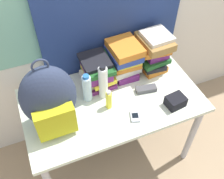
# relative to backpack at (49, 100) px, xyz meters

# --- Properties ---
(wall_back) EXTENTS (6.00, 0.06, 2.50)m
(wall_back) POSITION_rel_backpack_xyz_m (0.42, 0.48, 0.28)
(wall_back) COLOR silver
(wall_back) RESTS_ON ground_plane
(curtain_blue) EXTENTS (1.07, 0.04, 2.50)m
(curtain_blue) POSITION_rel_backpack_xyz_m (0.58, 0.43, 0.28)
(curtain_blue) COLOR navy
(curtain_blue) RESTS_ON ground_plane
(desk) EXTENTS (1.26, 0.70, 0.74)m
(desk) POSITION_rel_backpack_xyz_m (0.42, 0.05, -0.32)
(desk) COLOR silver
(desk) RESTS_ON ground_plane
(backpack) EXTENTS (0.34, 0.26, 0.54)m
(backpack) POSITION_rel_backpack_xyz_m (0.00, 0.00, 0.00)
(backpack) COLOR #2D3851
(backpack) RESTS_ON desk
(book_stack_left) EXTENTS (0.22, 0.29, 0.22)m
(book_stack_left) POSITION_rel_backpack_xyz_m (0.39, 0.25, -0.12)
(book_stack_left) COLOR #6B2370
(book_stack_left) RESTS_ON desk
(book_stack_center) EXTENTS (0.24, 0.26, 0.28)m
(book_stack_center) POSITION_rel_backpack_xyz_m (0.60, 0.25, -0.08)
(book_stack_center) COLOR #6B2370
(book_stack_center) RESTS_ON desk
(book_stack_right) EXTENTS (0.24, 0.29, 0.31)m
(book_stack_right) POSITION_rel_backpack_xyz_m (0.84, 0.25, -0.07)
(book_stack_right) COLOR orange
(book_stack_right) RESTS_ON desk
(water_bottle) EXTENTS (0.06, 0.06, 0.23)m
(water_bottle) POSITION_rel_backpack_xyz_m (0.27, 0.11, -0.12)
(water_bottle) COLOR silver
(water_bottle) RESTS_ON desk
(sports_bottle) EXTENTS (0.06, 0.06, 0.28)m
(sports_bottle) POSITION_rel_backpack_xyz_m (0.38, 0.10, -0.09)
(sports_bottle) COLOR white
(sports_bottle) RESTS_ON desk
(sunscreen_bottle) EXTENTS (0.04, 0.04, 0.16)m
(sunscreen_bottle) POSITION_rel_backpack_xyz_m (0.38, -0.01, -0.16)
(sunscreen_bottle) COLOR yellow
(sunscreen_bottle) RESTS_ON desk
(cell_phone) EXTENTS (0.08, 0.11, 0.02)m
(cell_phone) POSITION_rel_backpack_xyz_m (0.51, -0.16, -0.22)
(cell_phone) COLOR #B7BCC6
(cell_phone) RESTS_ON desk
(sunglasses_case) EXTENTS (0.16, 0.08, 0.04)m
(sunglasses_case) POSITION_rel_backpack_xyz_m (0.68, 0.02, -0.21)
(sunglasses_case) COLOR #47474C
(sunglasses_case) RESTS_ON desk
(camera_pouch) EXTENTS (0.14, 0.12, 0.08)m
(camera_pouch) POSITION_rel_backpack_xyz_m (0.81, -0.17, -0.19)
(camera_pouch) COLOR black
(camera_pouch) RESTS_ON desk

